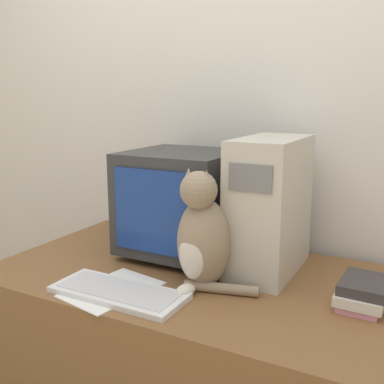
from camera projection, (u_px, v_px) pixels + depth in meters
The scene contains 9 objects.
wall_back at pixel (243, 115), 1.88m from camera, with size 7.00×0.05×2.50m.
desk at pixel (191, 363), 1.67m from camera, with size 1.40×0.80×0.72m.
crt_monitor at pixel (182, 202), 1.73m from camera, with size 0.40×0.41×0.41m.
computer_tower at pixel (270, 205), 1.57m from camera, with size 0.20×0.41×0.47m.
keyboard at pixel (118, 292), 1.41m from camera, with size 0.43×0.18×0.02m.
cat at pixel (202, 237), 1.44m from camera, with size 0.30×0.23×0.39m.
book_stack at pixel (363, 292), 1.33m from camera, with size 0.15×0.20×0.08m.
pen at pixel (120, 281), 1.51m from camera, with size 0.15×0.06×0.01m.
paper_sheet at pixel (112, 289), 1.45m from camera, with size 0.26×0.33×0.00m.
Camera 1 is at (0.70, -0.92, 1.33)m, focal length 42.00 mm.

